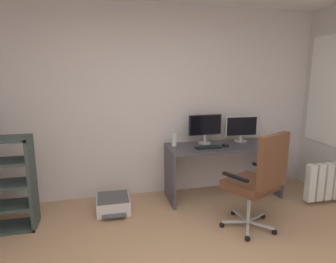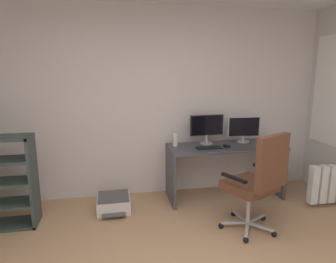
{
  "view_description": "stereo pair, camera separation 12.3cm",
  "coord_description": "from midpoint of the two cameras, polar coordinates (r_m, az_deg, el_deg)",
  "views": [
    {
      "loc": [
        -0.63,
        -1.54,
        1.75
      ],
      "look_at": [
        0.14,
        1.79,
        1.04
      ],
      "focal_mm": 31.09,
      "sensor_mm": 36.0,
      "label": 1
    },
    {
      "loc": [
        -0.51,
        -1.57,
        1.75
      ],
      "look_at": [
        0.14,
        1.79,
        1.04
      ],
      "focal_mm": 31.09,
      "sensor_mm": 36.0,
      "label": 2
    }
  ],
  "objects": [
    {
      "name": "wall_back",
      "position": [
        4.12,
        -2.95,
        5.61
      ],
      "size": [
        5.01,
        0.1,
        2.63
      ],
      "primitive_type": "cube",
      "color": "silver",
      "rests_on": "ground"
    },
    {
      "name": "desk",
      "position": [
        4.15,
        11.98,
        -5.28
      ],
      "size": [
        1.58,
        0.59,
        0.75
      ],
      "color": "#424049",
      "rests_on": "ground"
    },
    {
      "name": "monitor_main",
      "position": [
        4.1,
        8.46,
        0.96
      ],
      "size": [
        0.48,
        0.18,
        0.41
      ],
      "color": "#B2B5B7",
      "rests_on": "desk"
    },
    {
      "name": "monitor_secondary",
      "position": [
        4.32,
        15.4,
        0.71
      ],
      "size": [
        0.48,
        0.18,
        0.37
      ],
      "color": "#B2B5B7",
      "rests_on": "desk"
    },
    {
      "name": "keyboard",
      "position": [
        3.9,
        8.99,
        -3.18
      ],
      "size": [
        0.34,
        0.14,
        0.02
      ],
      "primitive_type": "cube",
      "rotation": [
        0.0,
        0.0,
        0.03
      ],
      "color": "black",
      "rests_on": "desk"
    },
    {
      "name": "computer_mouse",
      "position": [
        4.0,
        12.3,
        -2.81
      ],
      "size": [
        0.07,
        0.1,
        0.03
      ],
      "primitive_type": "cube",
      "rotation": [
        0.0,
        0.0,
        0.07
      ],
      "color": "black",
      "rests_on": "desk"
    },
    {
      "name": "desktop_speaker",
      "position": [
        3.96,
        2.3,
        -1.67
      ],
      "size": [
        0.07,
        0.07,
        0.17
      ],
      "primitive_type": "cylinder",
      "color": "silver",
      "rests_on": "desk"
    },
    {
      "name": "office_chair",
      "position": [
        3.31,
        18.31,
        -8.81
      ],
      "size": [
        0.66,
        0.69,
        1.13
      ],
      "color": "#B7BABC",
      "rests_on": "ground"
    },
    {
      "name": "printer",
      "position": [
        3.9,
        -9.69,
        -13.64
      ],
      "size": [
        0.42,
        0.49,
        0.2
      ],
      "color": "silver",
      "rests_on": "ground"
    }
  ]
}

